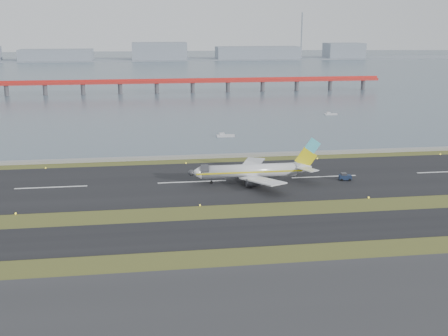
{
  "coord_description": "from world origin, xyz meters",
  "views": [
    {
      "loc": [
        -13.39,
        -127.53,
        44.82
      ],
      "look_at": [
        8.28,
        22.0,
        6.0
      ],
      "focal_mm": 45.0,
      "sensor_mm": 36.0,
      "label": 1
    }
  ],
  "objects": [
    {
      "name": "taxiway_strip",
      "position": [
        0.0,
        -12.0,
        0.05
      ],
      "size": [
        1000.0,
        18.0,
        0.1
      ],
      "primitive_type": "cube",
      "color": "black",
      "rests_on": "ground"
    },
    {
      "name": "workboat_near",
      "position": [
        19.38,
        95.86,
        0.56
      ],
      "size": [
        7.28,
        2.31,
        1.76
      ],
      "rotation": [
        0.0,
        0.0,
        0.0
      ],
      "color": "silver",
      "rests_on": "ground"
    },
    {
      "name": "airliner",
      "position": [
        17.9,
        27.47,
        3.46
      ],
      "size": [
        38.52,
        32.89,
        12.8
      ],
      "color": "silver",
      "rests_on": "ground"
    },
    {
      "name": "workboat_far",
      "position": [
        80.83,
        144.73,
        0.48
      ],
      "size": [
        6.32,
        2.19,
        1.52
      ],
      "rotation": [
        0.0,
        0.0,
        -0.04
      ],
      "color": "silver",
      "rests_on": "ground"
    },
    {
      "name": "bay_water",
      "position": [
        0.0,
        460.0,
        0.0
      ],
      "size": [
        1400.0,
        800.0,
        1.3
      ],
      "primitive_type": "cube",
      "color": "#455563",
      "rests_on": "ground"
    },
    {
      "name": "far_shoreline",
      "position": [
        13.62,
        620.0,
        6.07
      ],
      "size": [
        1400.0,
        80.0,
        60.5
      ],
      "color": "gray",
      "rests_on": "ground"
    },
    {
      "name": "ground",
      "position": [
        0.0,
        0.0,
        0.0
      ],
      "size": [
        1000.0,
        1000.0,
        0.0
      ],
      "primitive_type": "plane",
      "color": "#384518",
      "rests_on": "ground"
    },
    {
      "name": "runway_strip",
      "position": [
        0.0,
        30.0,
        0.05
      ],
      "size": [
        1000.0,
        45.0,
        0.1
      ],
      "primitive_type": "cube",
      "color": "black",
      "rests_on": "ground"
    },
    {
      "name": "red_pier",
      "position": [
        20.0,
        250.0,
        7.28
      ],
      "size": [
        260.0,
        5.0,
        10.2
      ],
      "color": "red",
      "rests_on": "ground"
    },
    {
      "name": "pushback_tug",
      "position": [
        44.89,
        25.44,
        1.09
      ],
      "size": [
        3.73,
        2.47,
        2.25
      ],
      "rotation": [
        0.0,
        0.0,
        -0.13
      ],
      "color": "#16233D",
      "rests_on": "ground"
    },
    {
      "name": "seawall",
      "position": [
        0.0,
        60.0,
        0.5
      ],
      "size": [
        1000.0,
        2.5,
        1.0
      ],
      "primitive_type": "cube",
      "color": "gray",
      "rests_on": "ground"
    }
  ]
}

